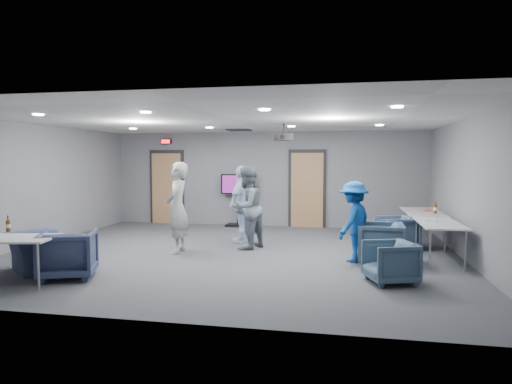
% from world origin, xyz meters
% --- Properties ---
extents(floor, '(9.00, 9.00, 0.00)m').
position_xyz_m(floor, '(0.00, 0.00, 0.00)').
color(floor, '#3D3F45').
rests_on(floor, ground).
extents(ceiling, '(9.00, 9.00, 0.00)m').
position_xyz_m(ceiling, '(0.00, 0.00, 2.70)').
color(ceiling, silver).
rests_on(ceiling, wall_back).
extents(wall_back, '(9.00, 0.02, 2.70)m').
position_xyz_m(wall_back, '(0.00, 4.00, 1.35)').
color(wall_back, slate).
rests_on(wall_back, floor).
extents(wall_front, '(9.00, 0.02, 2.70)m').
position_xyz_m(wall_front, '(0.00, -4.00, 1.35)').
color(wall_front, slate).
rests_on(wall_front, floor).
extents(wall_left, '(0.02, 8.00, 2.70)m').
position_xyz_m(wall_left, '(-4.50, 0.00, 1.35)').
color(wall_left, slate).
rests_on(wall_left, floor).
extents(wall_right, '(0.02, 8.00, 2.70)m').
position_xyz_m(wall_right, '(4.50, 0.00, 1.35)').
color(wall_right, slate).
rests_on(wall_right, floor).
extents(door_left, '(1.06, 0.17, 2.24)m').
position_xyz_m(door_left, '(-3.00, 3.95, 1.07)').
color(door_left, black).
rests_on(door_left, wall_back).
extents(door_right, '(1.06, 0.17, 2.24)m').
position_xyz_m(door_right, '(1.20, 3.95, 1.07)').
color(door_right, black).
rests_on(door_right, wall_back).
extents(exit_sign, '(0.32, 0.08, 0.16)m').
position_xyz_m(exit_sign, '(-3.00, 3.93, 2.45)').
color(exit_sign, black).
rests_on(exit_sign, wall_back).
extents(hvac_diffuser, '(0.60, 0.60, 0.03)m').
position_xyz_m(hvac_diffuser, '(-0.50, 2.80, 2.69)').
color(hvac_diffuser, black).
rests_on(hvac_diffuser, ceiling).
extents(downlights, '(6.18, 3.78, 0.02)m').
position_xyz_m(downlights, '(0.00, 0.00, 2.68)').
color(downlights, white).
rests_on(downlights, ceiling).
extents(person_a, '(0.51, 0.72, 1.86)m').
position_xyz_m(person_a, '(-1.09, -0.16, 0.93)').
color(person_a, '#9C9F9D').
rests_on(person_a, floor).
extents(person_b, '(0.97, 1.07, 1.78)m').
position_xyz_m(person_b, '(0.20, 0.53, 0.89)').
color(person_b, slate).
rests_on(person_b, floor).
extents(person_c, '(0.75, 1.12, 1.77)m').
position_xyz_m(person_c, '(-0.04, 1.24, 0.89)').
color(person_c, '#C3DBFB').
rests_on(person_c, floor).
extents(person_d, '(0.93, 1.12, 1.51)m').
position_xyz_m(person_d, '(2.42, -0.27, 0.75)').
color(person_d, '#164994').
rests_on(person_d, floor).
extents(chair_right_a, '(0.97, 0.95, 0.70)m').
position_xyz_m(chair_right_a, '(3.35, 1.15, 0.35)').
color(chair_right_a, '#3D516A').
rests_on(chair_right_a, floor).
extents(chair_right_b, '(0.85, 0.83, 0.76)m').
position_xyz_m(chair_right_b, '(2.90, -0.34, 0.38)').
color(chair_right_b, '#384D62').
rests_on(chair_right_b, floor).
extents(chair_right_c, '(0.90, 0.89, 0.65)m').
position_xyz_m(chair_right_c, '(2.95, -1.71, 0.32)').
color(chair_right_c, '#3D546A').
rests_on(chair_right_c, floor).
extents(chair_front_a, '(1.07, 1.09, 0.77)m').
position_xyz_m(chair_front_a, '(-2.10, -2.40, 0.38)').
color(chair_front_a, '#323B57').
rests_on(chair_front_a, floor).
extents(chair_front_b, '(1.34, 1.32, 0.66)m').
position_xyz_m(chair_front_b, '(-2.90, -2.05, 0.33)').
color(chair_front_b, '#3B4467').
rests_on(chair_front_b, floor).
extents(table_right_a, '(0.80, 1.91, 0.73)m').
position_xyz_m(table_right_a, '(4.00, 2.00, 0.69)').
color(table_right_a, '#B2B5B7').
rests_on(table_right_a, floor).
extents(table_right_b, '(0.73, 1.76, 0.73)m').
position_xyz_m(table_right_b, '(4.00, 0.10, 0.68)').
color(table_right_b, '#B2B5B7').
rests_on(table_right_b, floor).
extents(bottle_front, '(0.07, 0.07, 0.27)m').
position_xyz_m(bottle_front, '(-3.13, -2.46, 0.83)').
color(bottle_front, '#582E0F').
rests_on(bottle_front, table_front_left).
extents(bottle_right, '(0.08, 0.08, 0.30)m').
position_xyz_m(bottle_right, '(4.20, 1.57, 0.84)').
color(bottle_right, '#582E0F').
rests_on(bottle_right, table_right_a).
extents(snack_box, '(0.20, 0.16, 0.04)m').
position_xyz_m(snack_box, '(4.11, 1.99, 0.75)').
color(snack_box, '#CE4E33').
rests_on(snack_box, table_right_a).
extents(wrapper, '(0.21, 0.16, 0.05)m').
position_xyz_m(wrapper, '(3.85, 0.17, 0.75)').
color(wrapper, silver).
rests_on(wrapper, table_right_b).
extents(tv_stand, '(0.98, 0.47, 1.50)m').
position_xyz_m(tv_stand, '(-0.76, 3.75, 0.85)').
color(tv_stand, black).
rests_on(tv_stand, floor).
extents(projector, '(0.45, 0.42, 0.36)m').
position_xyz_m(projector, '(0.93, 0.96, 2.40)').
color(projector, black).
rests_on(projector, ceiling).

